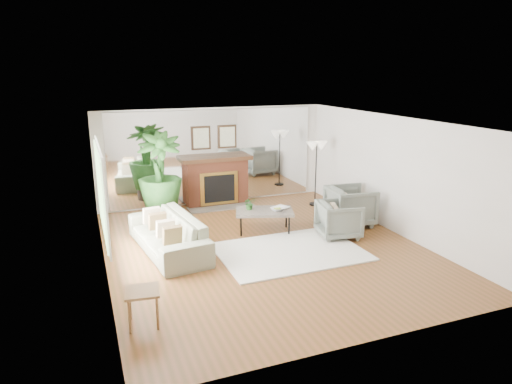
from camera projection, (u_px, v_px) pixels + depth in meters
name	position (u px, v px, depth m)	size (l,w,h in m)	color
ground	(264.00, 248.00, 9.07)	(7.00, 7.00, 0.00)	brown
wall_left	(101.00, 203.00, 7.71)	(0.02, 7.00, 2.50)	silver
wall_right	(393.00, 175.00, 9.79)	(0.02, 7.00, 2.50)	silver
wall_back	(214.00, 156.00, 11.89)	(6.00, 0.02, 2.50)	silver
mirror_panel	(214.00, 156.00, 11.87)	(5.40, 0.04, 2.40)	silver
window_panel	(101.00, 191.00, 8.05)	(0.04, 2.40, 1.50)	#B2E09E
fireplace	(217.00, 180.00, 11.84)	(1.85, 0.83, 2.05)	brown
area_rug	(290.00, 252.00, 8.85)	(2.75, 1.96, 0.03)	white
coffee_table	(264.00, 212.00, 9.87)	(1.39, 1.07, 0.49)	#5E574A
sofa	(168.00, 234.00, 8.84)	(2.42, 0.95, 0.71)	gray
armchair_back	(351.00, 206.00, 10.35)	(0.94, 0.97, 0.88)	gray
armchair_front	(339.00, 219.00, 9.59)	(0.82, 0.84, 0.77)	gray
side_table	(142.00, 296.00, 6.24)	(0.51, 0.51, 0.52)	olive
potted_ficus	(160.00, 175.00, 10.40)	(1.12, 1.12, 2.08)	black
floor_lamp	(317.00, 151.00, 11.60)	(0.54, 0.30, 1.67)	black
tabletop_plant	(250.00, 203.00, 9.87)	(0.25, 0.22, 0.28)	#2F5D22
fruit_bowl	(277.00, 209.00, 9.82)	(0.27, 0.27, 0.07)	olive
book	(279.00, 208.00, 9.99)	(0.21, 0.29, 0.02)	olive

